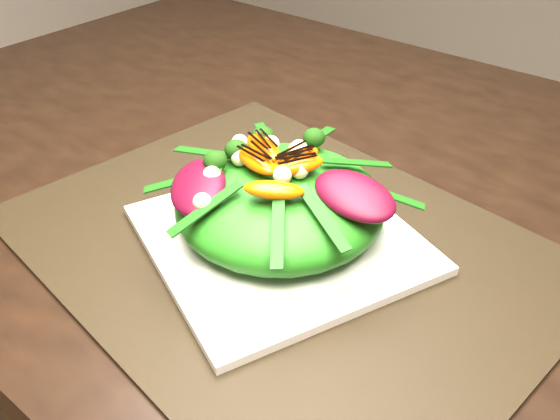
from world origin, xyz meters
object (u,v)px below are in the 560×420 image
Objects in this scene: dining_table at (389,202)px; orange_segment at (289,149)px; plate_base at (280,239)px; lettuce_mound at (280,203)px; salad_bowl at (280,228)px; placemat at (280,244)px.

dining_table reaches higher than orange_segment.
plate_base is 1.22× the size of lettuce_mound.
salad_bowl is at bearing 90.00° from plate_base.
dining_table is 0.19m from lettuce_mound.
lettuce_mound is at bearing -64.76° from orange_segment.
salad_bowl is at bearing -64.76° from orange_segment.
plate_base reaches higher than placemat.
lettuce_mound is (0.00, 0.00, 0.05)m from plate_base.
plate_base is 4.64× the size of orange_segment.
placemat is 0.02m from salad_bowl.
dining_table is 29.11× the size of orange_segment.
dining_table reaches higher than salad_bowl.
plate_base is (-0.00, -0.00, 0.01)m from placemat.
orange_segment is (-0.02, 0.03, 0.07)m from salad_bowl.
plate_base is at bearing -64.76° from orange_segment.
plate_base is 1.14× the size of salad_bowl.
plate_base is at bearing -102.06° from dining_table.
lettuce_mound is 0.06m from orange_segment.
plate_base is at bearing 0.00° from lettuce_mound.
plate_base is 0.01m from salad_bowl.
placemat is 9.93× the size of orange_segment.
dining_table is 7.13× the size of salad_bowl.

